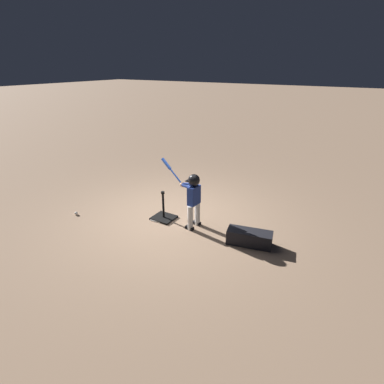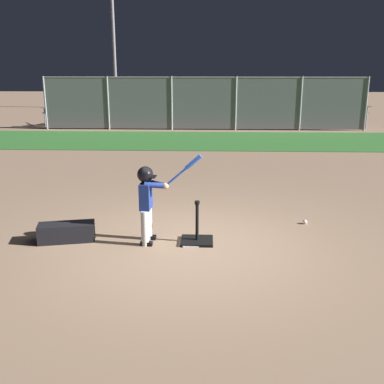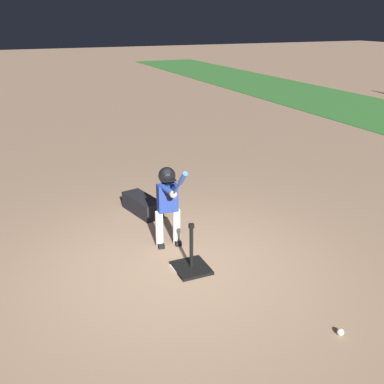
% 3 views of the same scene
% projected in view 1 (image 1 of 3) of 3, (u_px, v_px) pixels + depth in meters
% --- Properties ---
extents(ground_plane, '(90.00, 90.00, 0.00)m').
position_uv_depth(ground_plane, '(172.00, 216.00, 6.75)').
color(ground_plane, '#93755B').
extents(home_plate, '(0.47, 0.47, 0.02)m').
position_uv_depth(home_plate, '(164.00, 218.00, 6.65)').
color(home_plate, white).
rests_on(home_plate, ground_plane).
extents(batting_tee, '(0.48, 0.43, 0.65)m').
position_uv_depth(batting_tee, '(164.00, 215.00, 6.62)').
color(batting_tee, black).
rests_on(batting_tee, ground_plane).
extents(batter_child, '(0.95, 0.37, 1.38)m').
position_uv_depth(batter_child, '(193.00, 194.00, 6.04)').
color(batter_child, silver).
rests_on(batter_child, ground_plane).
extents(baseball, '(0.07, 0.07, 0.07)m').
position_uv_depth(baseball, '(76.00, 213.00, 6.80)').
color(baseball, white).
rests_on(baseball, ground_plane).
extents(equipment_bag, '(0.89, 0.50, 0.28)m').
position_uv_depth(equipment_bag, '(249.00, 238.00, 5.67)').
color(equipment_bag, black).
rests_on(equipment_bag, ground_plane).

